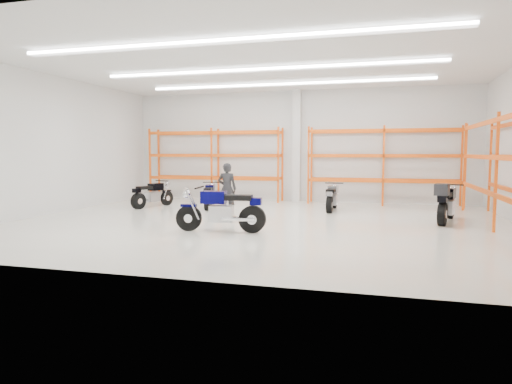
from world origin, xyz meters
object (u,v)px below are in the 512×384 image
(structural_column, at_px, (297,146))
(motorcycle_back_b, at_px, (209,196))
(standing_man, at_px, (227,189))
(motorcycle_back_d, at_px, (446,204))
(motorcycle_back_c, at_px, (332,198))
(motorcycle_main, at_px, (224,211))
(motorcycle_back_a, at_px, (151,195))

(structural_column, bearing_deg, motorcycle_back_b, -129.32)
(motorcycle_back_b, height_order, standing_man, standing_man)
(motorcycle_back_d, height_order, standing_man, standing_man)
(motorcycle_back_c, distance_m, structural_column, 3.67)
(motorcycle_main, xyz_separation_m, standing_man, (-1.00, 3.12, 0.30))
(motorcycle_main, xyz_separation_m, motorcycle_back_c, (2.18, 4.87, -0.09))
(motorcycle_back_a, relative_size, motorcycle_back_c, 0.99)
(motorcycle_back_a, distance_m, motorcycle_back_b, 2.17)
(motorcycle_back_a, bearing_deg, standing_man, -16.90)
(motorcycle_main, bearing_deg, standing_man, 107.83)
(motorcycle_main, distance_m, motorcycle_back_a, 5.92)
(motorcycle_main, bearing_deg, motorcycle_back_d, 28.46)
(motorcycle_main, height_order, motorcycle_back_d, motorcycle_back_d)
(motorcycle_main, distance_m, motorcycle_back_c, 5.33)
(motorcycle_back_b, xyz_separation_m, motorcycle_back_d, (7.69, -1.39, 0.13))
(motorcycle_back_a, bearing_deg, motorcycle_back_c, 6.71)
(structural_column, bearing_deg, motorcycle_back_d, -41.56)
(motorcycle_main, height_order, motorcycle_back_c, motorcycle_main)
(motorcycle_back_c, bearing_deg, standing_man, -151.24)
(motorcycle_main, xyz_separation_m, structural_column, (0.46, 7.55, 1.72))
(motorcycle_back_a, xyz_separation_m, motorcycle_back_b, (2.15, 0.30, -0.02))
(motorcycle_back_d, relative_size, standing_man, 1.34)
(motorcycle_back_b, relative_size, motorcycle_back_d, 0.83)
(motorcycle_back_c, xyz_separation_m, motorcycle_back_d, (3.39, -1.85, 0.12))
(motorcycle_main, relative_size, structural_column, 0.51)
(motorcycle_main, height_order, motorcycle_back_b, motorcycle_main)
(motorcycle_back_d, xyz_separation_m, standing_man, (-6.58, 0.10, 0.28))
(motorcycle_main, bearing_deg, motorcycle_back_a, 136.03)
(motorcycle_main, relative_size, standing_man, 1.39)
(standing_man, bearing_deg, structural_column, -115.82)
(motorcycle_main, relative_size, motorcycle_back_b, 1.25)
(motorcycle_back_a, relative_size, motorcycle_back_d, 0.85)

